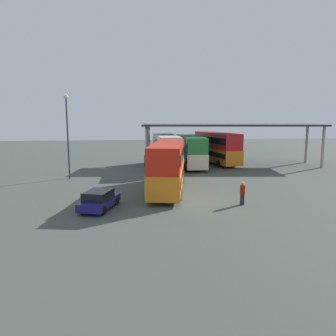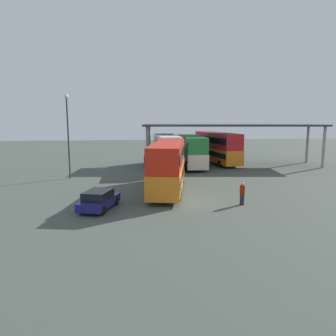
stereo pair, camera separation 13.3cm
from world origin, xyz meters
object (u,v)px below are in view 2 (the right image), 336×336
double_decker_main (168,165)px  pedestrian_waiting (242,194)px  double_decker_near_canopy (166,150)px  double_decker_mid_row (191,150)px  parked_hatchback (99,200)px  double_decker_far_right (217,147)px  lamppost_tall (68,127)px

double_decker_main → pedestrian_waiting: bearing=-126.2°
pedestrian_waiting → double_decker_near_canopy: bearing=-2.2°
double_decker_mid_row → pedestrian_waiting: (0.10, -19.09, -1.37)m
double_decker_near_canopy → pedestrian_waiting: 18.72m
double_decker_near_canopy → pedestrian_waiting: (3.46, -18.34, -1.46)m
parked_hatchback → double_decker_far_right: (14.32, 21.51, 1.68)m
double_decker_far_right → double_decker_near_canopy: bearing=104.9°
double_decker_near_canopy → double_decker_far_right: double_decker_far_right is taller
double_decker_main → double_decker_near_canopy: size_ratio=0.99×
double_decker_near_canopy → double_decker_mid_row: size_ratio=1.03×
double_decker_mid_row → double_decker_far_right: double_decker_far_right is taller
parked_hatchback → lamppost_tall: 13.67m
parked_hatchback → pedestrian_waiting: pedestrian_waiting is taller
double_decker_main → double_decker_mid_row: double_decker_main is taller
parked_hatchback → double_decker_far_right: bearing=-15.3°
double_decker_far_right → pedestrian_waiting: (-4.04, -21.59, -1.51)m
lamppost_tall → pedestrian_waiting: (14.37, -12.24, -4.54)m
double_decker_near_canopy → double_decker_far_right: (7.50, 3.25, 0.05)m
parked_hatchback → double_decker_near_canopy: size_ratio=0.37×
parked_hatchback → double_decker_near_canopy: bearing=-2.1°
double_decker_mid_row → pedestrian_waiting: double_decker_mid_row is taller
double_decker_far_right → pedestrian_waiting: bearing=160.9°
double_decker_near_canopy → pedestrian_waiting: size_ratio=6.72×
double_decker_near_canopy → pedestrian_waiting: bearing=-169.4°
parked_hatchback → pedestrian_waiting: 10.28m
pedestrian_waiting → double_decker_mid_row: bearing=-12.5°
parked_hatchback → double_decker_mid_row: 21.62m
double_decker_main → double_decker_mid_row: 14.59m
double_decker_near_canopy → double_decker_far_right: 8.17m
double_decker_far_right → lamppost_tall: bearing=108.4°
parked_hatchback → double_decker_far_right: double_decker_far_right is taller
double_decker_main → double_decker_mid_row: bearing=-7.4°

